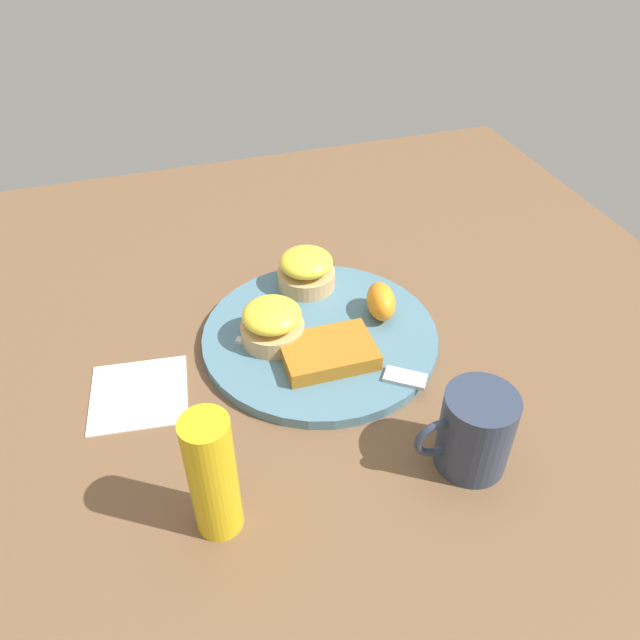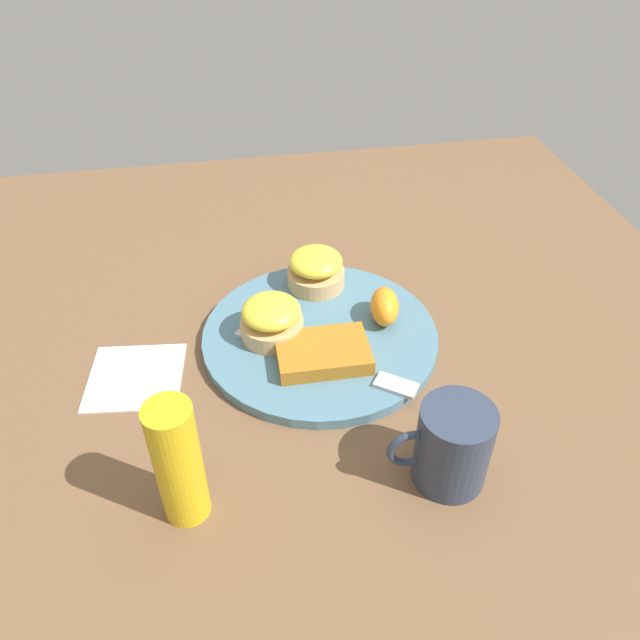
{
  "view_description": "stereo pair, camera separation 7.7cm",
  "coord_description": "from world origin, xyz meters",
  "px_view_note": "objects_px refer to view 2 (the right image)",
  "views": [
    {
      "loc": [
        0.18,
        0.57,
        0.53
      ],
      "look_at": [
        0.0,
        0.0,
        0.03
      ],
      "focal_mm": 35.0,
      "sensor_mm": 36.0,
      "label": 1
    },
    {
      "loc": [
        0.11,
        0.59,
        0.53
      ],
      "look_at": [
        0.0,
        0.0,
        0.03
      ],
      "focal_mm": 35.0,
      "sensor_mm": 36.0,
      "label": 2
    }
  ],
  "objects_px": {
    "condiment_bottle": "(178,463)",
    "cup": "(452,446)",
    "orange_wedge": "(385,306)",
    "hashbrown_patty": "(323,353)",
    "sandwich_benedict_right": "(272,319)",
    "sandwich_benedict_left": "(316,269)",
    "fork": "(334,365)"
  },
  "relations": [
    {
      "from": "hashbrown_patty",
      "to": "cup",
      "type": "distance_m",
      "value": 0.2
    },
    {
      "from": "orange_wedge",
      "to": "condiment_bottle",
      "type": "relative_size",
      "value": 0.42
    },
    {
      "from": "orange_wedge",
      "to": "cup",
      "type": "height_order",
      "value": "cup"
    },
    {
      "from": "fork",
      "to": "condiment_bottle",
      "type": "distance_m",
      "value": 0.24
    },
    {
      "from": "sandwich_benedict_left",
      "to": "orange_wedge",
      "type": "height_order",
      "value": "sandwich_benedict_left"
    },
    {
      "from": "sandwich_benedict_right",
      "to": "hashbrown_patty",
      "type": "relative_size",
      "value": 0.72
    },
    {
      "from": "hashbrown_patty",
      "to": "sandwich_benedict_right",
      "type": "bearing_deg",
      "value": -44.8
    },
    {
      "from": "fork",
      "to": "cup",
      "type": "bearing_deg",
      "value": 117.24
    },
    {
      "from": "sandwich_benedict_right",
      "to": "fork",
      "type": "distance_m",
      "value": 0.1
    },
    {
      "from": "cup",
      "to": "fork",
      "type": "bearing_deg",
      "value": -62.76
    },
    {
      "from": "condiment_bottle",
      "to": "cup",
      "type": "bearing_deg",
      "value": 178.48
    },
    {
      "from": "sandwich_benedict_left",
      "to": "sandwich_benedict_right",
      "type": "distance_m",
      "value": 0.12
    },
    {
      "from": "orange_wedge",
      "to": "hashbrown_patty",
      "type": "bearing_deg",
      "value": 32.89
    },
    {
      "from": "hashbrown_patty",
      "to": "orange_wedge",
      "type": "height_order",
      "value": "orange_wedge"
    },
    {
      "from": "sandwich_benedict_right",
      "to": "orange_wedge",
      "type": "bearing_deg",
      "value": -178.23
    },
    {
      "from": "sandwich_benedict_left",
      "to": "sandwich_benedict_right",
      "type": "height_order",
      "value": "same"
    },
    {
      "from": "sandwich_benedict_right",
      "to": "fork",
      "type": "relative_size",
      "value": 0.39
    },
    {
      "from": "sandwich_benedict_right",
      "to": "sandwich_benedict_left",
      "type": "bearing_deg",
      "value": -127.01
    },
    {
      "from": "sandwich_benedict_right",
      "to": "orange_wedge",
      "type": "xyz_separation_m",
      "value": [
        -0.14,
        -0.0,
        -0.0
      ]
    },
    {
      "from": "cup",
      "to": "condiment_bottle",
      "type": "bearing_deg",
      "value": -1.52
    },
    {
      "from": "sandwich_benedict_left",
      "to": "orange_wedge",
      "type": "relative_size",
      "value": 1.31
    },
    {
      "from": "sandwich_benedict_left",
      "to": "fork",
      "type": "distance_m",
      "value": 0.17
    },
    {
      "from": "orange_wedge",
      "to": "fork",
      "type": "bearing_deg",
      "value": 42.99
    },
    {
      "from": "sandwich_benedict_left",
      "to": "cup",
      "type": "bearing_deg",
      "value": 103.22
    },
    {
      "from": "sandwich_benedict_right",
      "to": "fork",
      "type": "bearing_deg",
      "value": 133.2
    },
    {
      "from": "cup",
      "to": "condiment_bottle",
      "type": "height_order",
      "value": "condiment_bottle"
    },
    {
      "from": "hashbrown_patty",
      "to": "fork",
      "type": "relative_size",
      "value": 0.54
    },
    {
      "from": "sandwich_benedict_right",
      "to": "hashbrown_patty",
      "type": "xyz_separation_m",
      "value": [
        -0.05,
        0.05,
        -0.02
      ]
    },
    {
      "from": "sandwich_benedict_left",
      "to": "cup",
      "type": "relative_size",
      "value": 0.75
    },
    {
      "from": "hashbrown_patty",
      "to": "sandwich_benedict_left",
      "type": "bearing_deg",
      "value": -96.72
    },
    {
      "from": "sandwich_benedict_left",
      "to": "hashbrown_patty",
      "type": "relative_size",
      "value": 0.72
    },
    {
      "from": "sandwich_benedict_left",
      "to": "orange_wedge",
      "type": "xyz_separation_m",
      "value": [
        -0.07,
        0.09,
        -0.0
      ]
    }
  ]
}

